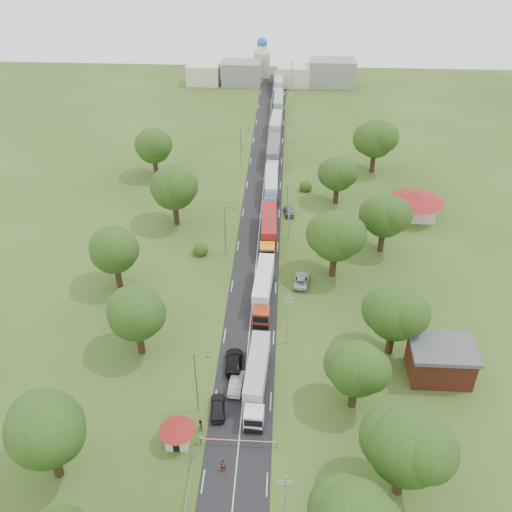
# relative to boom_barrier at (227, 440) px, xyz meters

# --- Properties ---
(ground) EXTENTS (260.00, 260.00, 0.00)m
(ground) POSITION_rel_boom_barrier_xyz_m (1.36, 25.00, -0.89)
(ground) COLOR #2B4517
(ground) RESTS_ON ground
(road) EXTENTS (8.00, 200.00, 0.04)m
(road) POSITION_rel_boom_barrier_xyz_m (1.36, 45.00, -0.89)
(road) COLOR black
(road) RESTS_ON ground
(boom_barrier) EXTENTS (9.22, 0.35, 1.18)m
(boom_barrier) POSITION_rel_boom_barrier_xyz_m (0.00, 0.00, 0.00)
(boom_barrier) COLOR slate
(boom_barrier) RESTS_ON ground
(guard_booth) EXTENTS (4.40, 4.40, 3.45)m
(guard_booth) POSITION_rel_boom_barrier_xyz_m (-5.84, -0.00, 1.27)
(guard_booth) COLOR beige
(guard_booth) RESTS_ON ground
(info_sign) EXTENTS (0.12, 3.10, 4.10)m
(info_sign) POSITION_rel_boom_barrier_xyz_m (6.56, 60.00, 2.11)
(info_sign) COLOR slate
(info_sign) RESTS_ON ground
(pole_0) EXTENTS (1.60, 0.24, 9.00)m
(pole_0) POSITION_rel_boom_barrier_xyz_m (6.86, -10.00, 3.79)
(pole_0) COLOR gray
(pole_0) RESTS_ON ground
(pole_1) EXTENTS (1.60, 0.24, 9.00)m
(pole_1) POSITION_rel_boom_barrier_xyz_m (6.86, 18.00, 3.79)
(pole_1) COLOR gray
(pole_1) RESTS_ON ground
(pole_2) EXTENTS (1.60, 0.24, 9.00)m
(pole_2) POSITION_rel_boom_barrier_xyz_m (6.86, 46.00, 3.79)
(pole_2) COLOR gray
(pole_2) RESTS_ON ground
(pole_3) EXTENTS (1.60, 0.24, 9.00)m
(pole_3) POSITION_rel_boom_barrier_xyz_m (6.86, 74.00, 3.79)
(pole_3) COLOR gray
(pole_3) RESTS_ON ground
(pole_4) EXTENTS (1.60, 0.24, 9.00)m
(pole_4) POSITION_rel_boom_barrier_xyz_m (6.86, 102.00, 3.79)
(pole_4) COLOR gray
(pole_4) RESTS_ON ground
(pole_5) EXTENTS (1.60, 0.24, 9.00)m
(pole_5) POSITION_rel_boom_barrier_xyz_m (6.86, 130.00, 3.79)
(pole_5) COLOR gray
(pole_5) RESTS_ON ground
(lamp_0) EXTENTS (2.03, 0.22, 10.00)m
(lamp_0) POSITION_rel_boom_barrier_xyz_m (-3.99, 5.00, 4.66)
(lamp_0) COLOR slate
(lamp_0) RESTS_ON ground
(lamp_1) EXTENTS (2.03, 0.22, 10.00)m
(lamp_1) POSITION_rel_boom_barrier_xyz_m (-3.99, 40.00, 4.66)
(lamp_1) COLOR slate
(lamp_1) RESTS_ON ground
(lamp_2) EXTENTS (2.03, 0.22, 10.00)m
(lamp_2) POSITION_rel_boom_barrier_xyz_m (-3.99, 75.00, 4.66)
(lamp_2) COLOR slate
(lamp_2) RESTS_ON ground
(tree_1) EXTENTS (9.60, 9.60, 12.05)m
(tree_1) POSITION_rel_boom_barrier_xyz_m (19.34, -4.83, 6.96)
(tree_1) COLOR #382616
(tree_1) RESTS_ON ground
(tree_2) EXTENTS (8.00, 8.00, 10.10)m
(tree_2) POSITION_rel_boom_barrier_xyz_m (15.35, 7.14, 5.70)
(tree_2) COLOR #382616
(tree_2) RESTS_ON ground
(tree_3) EXTENTS (8.80, 8.80, 11.07)m
(tree_3) POSITION_rel_boom_barrier_xyz_m (21.35, 17.16, 6.33)
(tree_3) COLOR #382616
(tree_3) RESTS_ON ground
(tree_4) EXTENTS (9.60, 9.60, 12.05)m
(tree_4) POSITION_rel_boom_barrier_xyz_m (14.34, 35.17, 6.96)
(tree_4) COLOR #382616
(tree_4) RESTS_ON ground
(tree_5) EXTENTS (8.80, 8.80, 11.07)m
(tree_5) POSITION_rel_boom_barrier_xyz_m (23.35, 43.16, 6.33)
(tree_5) COLOR #382616
(tree_5) RESTS_ON ground
(tree_6) EXTENTS (8.00, 8.00, 10.10)m
(tree_6) POSITION_rel_boom_barrier_xyz_m (16.35, 60.14, 5.70)
(tree_6) COLOR #382616
(tree_6) RESTS_ON ground
(tree_7) EXTENTS (9.60, 9.60, 12.05)m
(tree_7) POSITION_rel_boom_barrier_xyz_m (25.34, 75.17, 6.96)
(tree_7) COLOR #382616
(tree_7) RESTS_ON ground
(tree_9) EXTENTS (9.60, 9.60, 12.05)m
(tree_9) POSITION_rel_boom_barrier_xyz_m (-18.66, -4.83, 6.96)
(tree_9) COLOR #382616
(tree_9) RESTS_ON ground
(tree_10) EXTENTS (8.80, 8.80, 11.07)m
(tree_10) POSITION_rel_boom_barrier_xyz_m (-13.65, 15.16, 6.33)
(tree_10) COLOR #382616
(tree_10) RESTS_ON ground
(tree_11) EXTENTS (8.80, 8.80, 11.07)m
(tree_11) POSITION_rel_boom_barrier_xyz_m (-20.65, 30.16, 6.33)
(tree_11) COLOR #382616
(tree_11) RESTS_ON ground
(tree_12) EXTENTS (9.60, 9.60, 12.05)m
(tree_12) POSITION_rel_boom_barrier_xyz_m (-14.66, 50.17, 6.96)
(tree_12) COLOR #382616
(tree_12) RESTS_ON ground
(tree_13) EXTENTS (8.80, 8.80, 11.07)m
(tree_13) POSITION_rel_boom_barrier_xyz_m (-22.65, 70.16, 6.33)
(tree_13) COLOR #382616
(tree_13) RESTS_ON ground
(house_brick) EXTENTS (8.60, 6.60, 5.20)m
(house_brick) POSITION_rel_boom_barrier_xyz_m (27.36, 13.00, 1.76)
(house_brick) COLOR maroon
(house_brick) RESTS_ON ground
(house_cream) EXTENTS (10.08, 10.08, 5.80)m
(house_cream) POSITION_rel_boom_barrier_xyz_m (31.36, 55.00, 2.75)
(house_cream) COLOR beige
(house_cream) RESTS_ON ground
(distant_town) EXTENTS (52.00, 8.00, 8.00)m
(distant_town) POSITION_rel_boom_barrier_xyz_m (2.04, 135.00, 2.60)
(distant_town) COLOR gray
(distant_town) RESTS_ON ground
(church) EXTENTS (5.00, 5.00, 12.30)m
(church) POSITION_rel_boom_barrier_xyz_m (-2.64, 143.00, 4.50)
(church) COLOR beige
(church) RESTS_ON ground
(truck_0) EXTENTS (3.11, 14.44, 3.99)m
(truck_0) POSITION_rel_boom_barrier_xyz_m (3.01, 9.17, 1.22)
(truck_0) COLOR silver
(truck_0) RESTS_ON ground
(truck_1) EXTENTS (3.13, 14.56, 4.02)m
(truck_1) POSITION_rel_boom_barrier_xyz_m (2.99, 28.12, 1.24)
(truck_1) COLOR #9B2B11
(truck_1) RESTS_ON ground
(truck_2) EXTENTS (3.08, 15.60, 4.31)m
(truck_2) POSITION_rel_boom_barrier_xyz_m (3.22, 45.68, 1.40)
(truck_2) COLOR orange
(truck_2) RESTS_ON ground
(truck_3) EXTENTS (2.73, 14.72, 4.08)m
(truck_3) POSITION_rel_boom_barrier_xyz_m (3.10, 62.30, 1.27)
(truck_3) COLOR #1C68A9
(truck_3) RESTS_ON ground
(truck_4) EXTENTS (2.96, 15.59, 4.32)m
(truck_4) POSITION_rel_boom_barrier_xyz_m (3.05, 78.86, 1.40)
(truck_4) COLOR #B9B9B9
(truck_4) RESTS_ON ground
(truck_5) EXTENTS (2.99, 14.63, 4.05)m
(truck_5) POSITION_rel_boom_barrier_xyz_m (3.17, 95.49, 1.26)
(truck_5) COLOR #A63019
(truck_5) RESTS_ON ground
(truck_6) EXTENTS (2.49, 14.45, 4.01)m
(truck_6) POSITION_rel_boom_barrier_xyz_m (3.42, 111.69, 1.24)
(truck_6) COLOR #296D41
(truck_6) RESTS_ON ground
(truck_7) EXTENTS (3.20, 14.94, 4.13)m
(truck_7) POSITION_rel_boom_barrier_xyz_m (3.02, 128.72, 1.30)
(truck_7) COLOR #A7A7A7
(truck_7) RESTS_ON ground
(car_lane_front) EXTENTS (2.36, 4.83, 1.59)m
(car_lane_front) POSITION_rel_boom_barrier_xyz_m (-1.64, 5.00, -0.10)
(car_lane_front) COLOR black
(car_lane_front) RESTS_ON ground
(car_lane_mid) EXTENTS (2.04, 4.96, 1.60)m
(car_lane_mid) POSITION_rel_boom_barrier_xyz_m (0.36, 9.14, -0.09)
(car_lane_mid) COLOR #97989E
(car_lane_mid) RESTS_ON ground
(car_lane_rear) EXTENTS (2.64, 5.83, 1.66)m
(car_lane_rear) POSITION_rel_boom_barrier_xyz_m (-0.32, 13.00, -0.06)
(car_lane_rear) COLOR black
(car_lane_rear) RESTS_ON ground
(car_verge_near) EXTENTS (2.97, 5.40, 1.43)m
(car_verge_near) POSITION_rel_boom_barrier_xyz_m (9.13, 32.34, -0.18)
(car_verge_near) COLOR #ADADAD
(car_verge_near) RESTS_ON ground
(car_verge_far) EXTENTS (2.29, 4.52, 1.47)m
(car_verge_far) POSITION_rel_boom_barrier_xyz_m (6.86, 54.94, -0.15)
(car_verge_far) COLOR #585A5F
(car_verge_far) RESTS_ON ground
(pedestrian_near) EXTENTS (0.69, 0.49, 1.79)m
(pedestrian_near) POSITION_rel_boom_barrier_xyz_m (-0.08, -3.50, 0.00)
(pedestrian_near) COLOR gray
(pedestrian_near) RESTS_ON ground
(pedestrian_booth) EXTENTS (0.94, 1.02, 1.70)m
(pedestrian_booth) POSITION_rel_boom_barrier_xyz_m (-3.44, 1.99, -0.04)
(pedestrian_booth) COLOR gray
(pedestrian_booth) RESTS_ON ground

